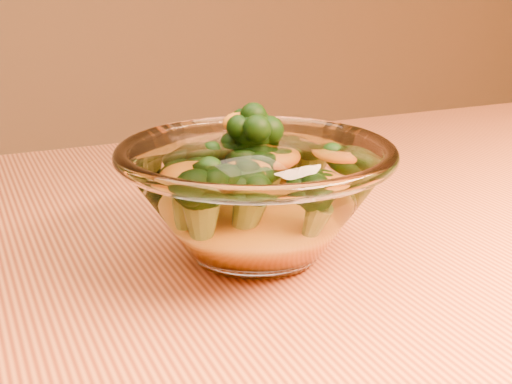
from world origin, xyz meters
TOP-DOWN VIEW (x-y plane):
  - table at (0.00, 0.00)m, footprint 1.20×0.80m
  - glass_bowl at (-0.10, 0.04)m, footprint 0.19×0.19m
  - cheese_sauce at (-0.10, 0.04)m, footprint 0.11×0.11m
  - broccoli_heap at (-0.10, 0.05)m, footprint 0.14×0.12m

SIDE VIEW (x-z plane):
  - table at x=0.00m, z-range 0.28..1.03m
  - cheese_sauce at x=-0.10m, z-range 0.76..0.79m
  - glass_bowl at x=-0.10m, z-range 0.75..0.84m
  - broccoli_heap at x=-0.10m, z-range 0.77..0.85m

